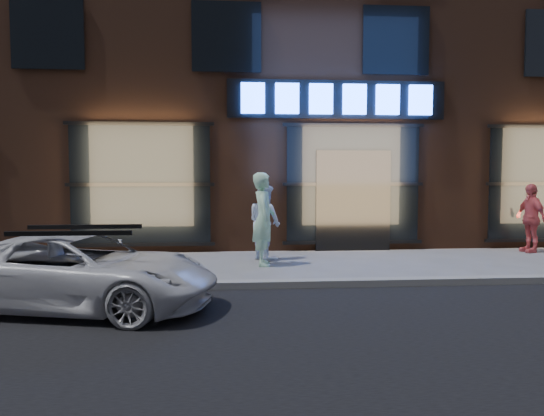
{
  "coord_description": "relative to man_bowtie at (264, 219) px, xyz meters",
  "views": [
    {
      "loc": [
        -3.0,
        -8.54,
        1.91
      ],
      "look_at": [
        -2.14,
        1.6,
        1.2
      ],
      "focal_mm": 35.0,
      "sensor_mm": 36.0,
      "label": 1
    }
  ],
  "objects": [
    {
      "name": "curb",
      "position": [
        2.28,
        -2.09,
        -0.88
      ],
      "size": [
        60.0,
        0.25,
        0.12
      ],
      "primitive_type": "cube",
      "color": "gray",
      "rests_on": "ground"
    },
    {
      "name": "white_suv",
      "position": [
        -2.77,
        -3.22,
        -0.41
      ],
      "size": [
        4.11,
        2.6,
        1.06
      ],
      "primitive_type": "imported",
      "rotation": [
        0.0,
        0.0,
        1.33
      ],
      "color": "silver",
      "rests_on": "ground"
    },
    {
      "name": "man_cap",
      "position": [
        0.08,
        0.75,
        -0.13
      ],
      "size": [
        0.95,
        1.0,
        1.63
      ],
      "primitive_type": "imported",
      "rotation": [
        0.0,
        0.0,
        2.14
      ],
      "color": "white",
      "rests_on": "ground"
    },
    {
      "name": "ground",
      "position": [
        2.28,
        -2.09,
        -0.94
      ],
      "size": [
        90.0,
        90.0,
        0.0
      ],
      "primitive_type": "plane",
      "color": "slate",
      "rests_on": "ground"
    },
    {
      "name": "passerby",
      "position": [
        6.39,
        1.24,
        -0.14
      ],
      "size": [
        0.5,
        0.98,
        1.62
      ],
      "primitive_type": "imported",
      "rotation": [
        0.0,
        0.0,
        -1.46
      ],
      "color": "#EA6061",
      "rests_on": "ground"
    },
    {
      "name": "man_bowtie",
      "position": [
        0.0,
        0.0,
        0.0
      ],
      "size": [
        0.46,
        0.69,
        1.89
      ],
      "primitive_type": "imported",
      "rotation": [
        0.0,
        0.0,
        1.56
      ],
      "color": "#C2FFDF",
      "rests_on": "ground"
    },
    {
      "name": "storefront_building",
      "position": [
        2.28,
        5.9,
        4.21
      ],
      "size": [
        30.2,
        8.28,
        10.3
      ],
      "color": "#54301E",
      "rests_on": "ground"
    }
  ]
}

